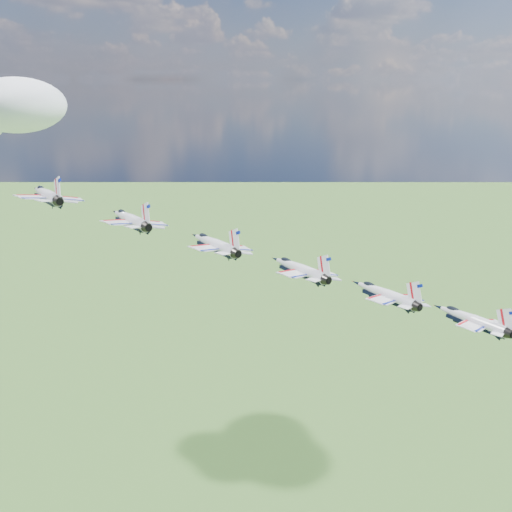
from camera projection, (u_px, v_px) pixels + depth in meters
jet_0 at (46, 194)px, 84.63m from camera, size 9.82×13.63×5.44m
jet_1 at (130, 219)px, 84.28m from camera, size 9.82×13.63×5.44m
jet_2 at (214, 244)px, 83.93m from camera, size 9.82×13.63×5.44m
jet_3 at (298, 268)px, 83.58m from camera, size 9.82×13.63×5.44m
jet_4 at (384, 294)px, 83.23m from camera, size 9.82×13.63×5.44m
jet_5 at (470, 319)px, 82.88m from camera, size 9.82×13.63×5.44m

